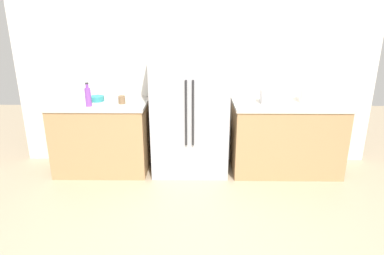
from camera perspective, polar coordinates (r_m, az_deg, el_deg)
name	(u,v)px	position (r m, az deg, el deg)	size (l,w,h in m)	color
ground_plane	(194,252)	(3.09, 0.39, -20.28)	(9.80, 9.80, 0.00)	tan
kitchen_back_panel	(195,48)	(4.43, 0.58, 13.30)	(4.69, 0.10, 3.06)	silver
counter_left	(102,137)	(4.46, -14.97, -1.52)	(1.18, 0.67, 0.91)	tan
counter_right	(286,137)	(4.44, 15.61, -1.64)	(1.37, 0.67, 0.91)	tan
refrigerator	(190,106)	(4.17, -0.34, 3.63)	(0.94, 0.65, 1.72)	#B2B5BA
toaster	(272,97)	(4.23, 13.34, 5.13)	(0.26, 0.16, 0.16)	silver
rice_cooker	(311,93)	(4.38, 19.45, 5.58)	(0.25, 0.25, 0.28)	white
bottle_a	(88,96)	(4.16, -17.21, 5.07)	(0.07, 0.07, 0.28)	purple
cup_a	(135,100)	(4.21, -9.71, 4.63)	(0.08, 0.08, 0.07)	white
cup_b	(122,100)	(4.20, -11.81, 4.65)	(0.08, 0.08, 0.10)	brown
bowl_a	(97,99)	(4.40, -15.81, 4.75)	(0.18, 0.18, 0.06)	teal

